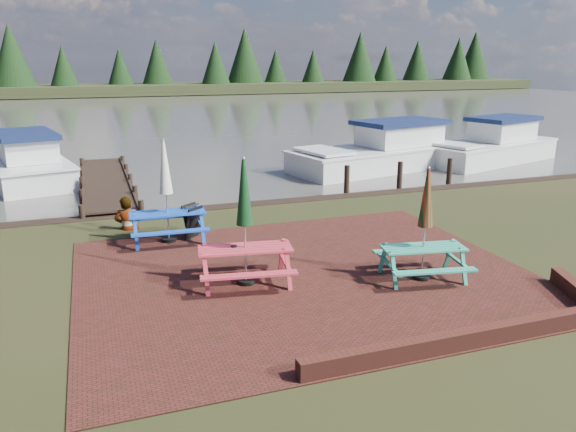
% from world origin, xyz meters
% --- Properties ---
extents(ground, '(120.00, 120.00, 0.00)m').
position_xyz_m(ground, '(0.00, 0.00, 0.00)').
color(ground, black).
rests_on(ground, ground).
extents(paving, '(9.00, 7.50, 0.02)m').
position_xyz_m(paving, '(0.00, 1.00, 0.01)').
color(paving, '#361911').
rests_on(paving, ground).
extents(brick_wall, '(6.21, 1.79, 0.30)m').
position_xyz_m(brick_wall, '(2.15, -2.42, 0.15)').
color(brick_wall, '#4C1E16').
rests_on(brick_wall, ground).
extents(water, '(120.00, 60.00, 0.02)m').
position_xyz_m(water, '(0.00, 37.00, 0.00)').
color(water, '#44413A').
rests_on(water, ground).
extents(far_treeline, '(120.00, 10.00, 8.10)m').
position_xyz_m(far_treeline, '(0.00, 66.00, 3.28)').
color(far_treeline, black).
rests_on(far_treeline, ground).
extents(picnic_table_teal, '(1.88, 1.74, 2.29)m').
position_xyz_m(picnic_table_teal, '(2.15, 0.04, 0.80)').
color(picnic_table_teal, teal).
rests_on(picnic_table_teal, ground).
extents(picnic_table_red, '(2.04, 1.88, 2.51)m').
position_xyz_m(picnic_table_red, '(-1.25, 0.99, 0.88)').
color(picnic_table_red, '#C53241').
rests_on(picnic_table_red, ground).
extents(picnic_table_blue, '(1.85, 1.66, 2.47)m').
position_xyz_m(picnic_table_blue, '(-2.32, 4.16, 0.87)').
color(picnic_table_blue, '#1747B2').
rests_on(picnic_table_blue, ground).
extents(chalkboard, '(0.52, 0.75, 0.82)m').
position_xyz_m(chalkboard, '(-1.70, 4.30, 0.43)').
color(chalkboard, black).
rests_on(chalkboard, ground).
extents(jetty, '(1.76, 9.08, 1.00)m').
position_xyz_m(jetty, '(-3.50, 11.28, 0.11)').
color(jetty, black).
rests_on(jetty, ground).
extents(boat_jetty, '(4.04, 7.57, 2.09)m').
position_xyz_m(boat_jetty, '(-6.29, 14.17, 0.42)').
color(boat_jetty, silver).
rests_on(boat_jetty, ground).
extents(boat_near, '(8.50, 4.50, 2.19)m').
position_xyz_m(boat_near, '(7.71, 11.62, 0.45)').
color(boat_near, silver).
rests_on(boat_near, ground).
extents(boat_far, '(7.37, 4.43, 2.17)m').
position_xyz_m(boat_far, '(13.02, 11.44, 0.45)').
color(boat_far, silver).
rests_on(boat_far, ground).
extents(person, '(0.72, 0.57, 1.73)m').
position_xyz_m(person, '(-3.20, 5.56, 0.87)').
color(person, gray).
rests_on(person, ground).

